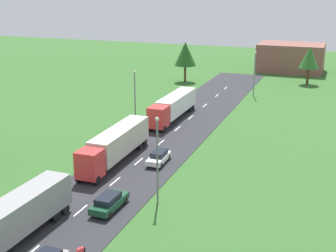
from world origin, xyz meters
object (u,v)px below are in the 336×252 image
at_px(truck_third, 173,106).
at_px(lamppost_fourth, 255,72).
at_px(tree_birch, 309,58).
at_px(distant_building, 291,58).
at_px(tree_maple, 185,54).
at_px(lamppost_third, 135,95).
at_px(lamppost_second, 157,156).
at_px(car_fourth, 159,157).
at_px(truck_second, 116,144).
at_px(truck_lead, 6,223).
at_px(car_third, 109,202).

relative_size(truck_third, lamppost_fourth, 1.79).
xyz_separation_m(tree_birch, distant_building, (-5.05, 13.96, -2.26)).
relative_size(tree_maple, distant_building, 0.57).
bearing_deg(truck_third, lamppost_third, -128.67).
bearing_deg(tree_birch, lamppost_second, -98.27).
distance_m(lamppost_second, tree_birch, 60.86).
bearing_deg(lamppost_third, car_fourth, -55.50).
height_order(lamppost_fourth, tree_birch, lamppost_fourth).
relative_size(truck_second, lamppost_fourth, 1.76).
distance_m(truck_second, tree_birch, 55.00).
relative_size(truck_lead, tree_birch, 1.88).
relative_size(lamppost_fourth, tree_maple, 0.97).
height_order(truck_second, distant_building, distant_building).
bearing_deg(distant_building, car_fourth, -96.39).
relative_size(truck_third, tree_maple, 1.74).
distance_m(truck_second, lamppost_third, 14.39).
bearing_deg(car_third, lamppost_fourth, 85.45).
relative_size(tree_birch, distant_building, 0.52).
height_order(car_third, car_fourth, car_third).
xyz_separation_m(car_fourth, tree_birch, (12.32, 50.97, 4.66)).
xyz_separation_m(truck_lead, lamppost_third, (-4.09, 33.13, 2.41)).
bearing_deg(lamppost_third, lamppost_fourth, 62.92).
xyz_separation_m(lamppost_third, distant_building, (15.87, 52.42, -1.33)).
bearing_deg(tree_maple, car_third, -78.24).
xyz_separation_m(tree_maple, distant_building, (19.12, 20.20, -2.65)).
bearing_deg(lamppost_fourth, car_third, -94.55).
bearing_deg(lamppost_fourth, tree_maple, 154.00).
bearing_deg(tree_maple, truck_second, -81.33).
relative_size(car_fourth, tree_maple, 0.50).
bearing_deg(truck_lead, tree_birch, 76.77).
height_order(truck_lead, lamppost_third, lamppost_third).
bearing_deg(truck_second, lamppost_second, -43.84).
bearing_deg(truck_lead, lamppost_fourth, 81.66).
xyz_separation_m(car_fourth, lamppost_third, (-8.60, 12.51, 3.74)).
bearing_deg(distant_building, truck_second, -100.38).
bearing_deg(distant_building, lamppost_third, -106.84).
xyz_separation_m(car_third, lamppost_third, (-8.61, 24.77, 3.70)).
distance_m(truck_second, tree_maple, 46.59).
bearing_deg(truck_third, lamppost_fourth, 66.38).
height_order(car_fourth, tree_birch, tree_birch).
relative_size(lamppost_second, lamppost_third, 1.04).
bearing_deg(truck_second, tree_birch, 71.78).
bearing_deg(lamppost_fourth, distant_building, 83.19).
xyz_separation_m(car_fourth, lamppost_second, (3.57, -9.26, 3.89)).
xyz_separation_m(car_third, lamppost_second, (3.56, 3.00, 3.86)).
distance_m(truck_second, truck_third, 18.69).
bearing_deg(lamppost_fourth, truck_lead, -98.34).
xyz_separation_m(truck_lead, lamppost_second, (8.08, 11.36, 2.57)).
bearing_deg(tree_maple, lamppost_second, -74.06).
relative_size(car_third, lamppost_third, 0.57).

